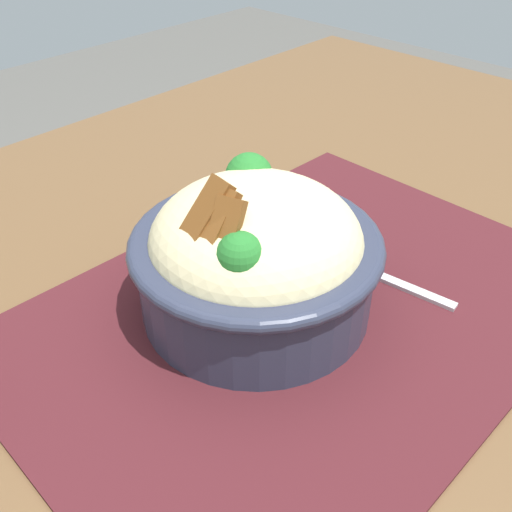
# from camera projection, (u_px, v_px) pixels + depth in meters

# --- Properties ---
(table) EXTENTS (1.25, 0.94, 0.75)m
(table) POSITION_uv_depth(u_px,v_px,m) (318.00, 361.00, 0.52)
(table) COLOR brown
(table) RESTS_ON ground_plane
(placemat) EXTENTS (0.47, 0.35, 0.00)m
(placemat) POSITION_uv_depth(u_px,v_px,m) (303.00, 309.00, 0.48)
(placemat) COLOR #47191E
(placemat) RESTS_ON table
(bowl) EXTENTS (0.21, 0.21, 0.13)m
(bowl) POSITION_uv_depth(u_px,v_px,m) (256.00, 254.00, 0.45)
(bowl) COLOR #2D3347
(bowl) RESTS_ON placemat
(fork) EXTENTS (0.03, 0.13, 0.00)m
(fork) POSITION_uv_depth(u_px,v_px,m) (374.00, 274.00, 0.51)
(fork) COLOR silver
(fork) RESTS_ON placemat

